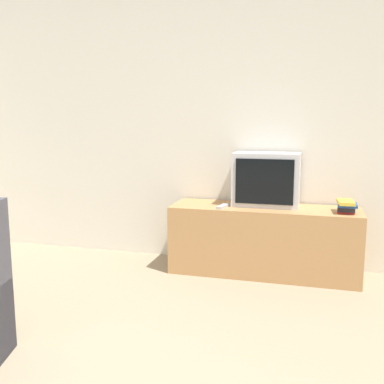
{
  "coord_description": "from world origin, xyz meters",
  "views": [
    {
      "loc": [
        1.08,
        -0.97,
        1.29
      ],
      "look_at": [
        0.15,
        2.4,
        0.73
      ],
      "focal_mm": 42.0,
      "sensor_mm": 36.0,
      "label": 1
    }
  ],
  "objects_px": {
    "book_stack": "(346,206)",
    "remote_on_stand": "(223,206)",
    "tv_stand": "(264,240)",
    "television": "(266,179)"
  },
  "relations": [
    {
      "from": "book_stack",
      "to": "remote_on_stand",
      "type": "height_order",
      "value": "book_stack"
    },
    {
      "from": "tv_stand",
      "to": "remote_on_stand",
      "type": "height_order",
      "value": "remote_on_stand"
    },
    {
      "from": "television",
      "to": "book_stack",
      "type": "relative_size",
      "value": 2.42
    },
    {
      "from": "television",
      "to": "remote_on_stand",
      "type": "xyz_separation_m",
      "value": [
        -0.33,
        -0.2,
        -0.21
      ]
    },
    {
      "from": "remote_on_stand",
      "to": "book_stack",
      "type": "bearing_deg",
      "value": 3.73
    },
    {
      "from": "tv_stand",
      "to": "remote_on_stand",
      "type": "relative_size",
      "value": 8.34
    },
    {
      "from": "tv_stand",
      "to": "remote_on_stand",
      "type": "bearing_deg",
      "value": -158.95
    },
    {
      "from": "tv_stand",
      "to": "television",
      "type": "bearing_deg",
      "value": 90.54
    },
    {
      "from": "television",
      "to": "book_stack",
      "type": "bearing_deg",
      "value": -12.45
    },
    {
      "from": "television",
      "to": "book_stack",
      "type": "height_order",
      "value": "television"
    }
  ]
}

